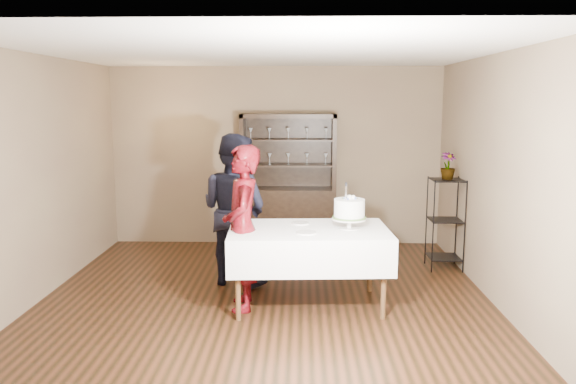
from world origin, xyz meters
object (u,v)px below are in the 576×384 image
plant_etagere (445,220)px  cake_table (309,247)px  man (234,209)px  cake (349,210)px  china_hutch (288,204)px  potted_plant (448,166)px  woman (243,228)px

plant_etagere → cake_table: 2.28m
man → cake: (1.31, -0.74, 0.14)m
china_hutch → potted_plant: bearing=-27.0°
cake → potted_plant: size_ratio=1.44×
woman → plant_etagere: bearing=113.7°
man → cake: 1.51m
woman → potted_plant: (2.50, 1.48, 0.49)m
china_hutch → cake_table: size_ratio=1.15×
china_hutch → cake_table: bearing=-83.5°
cake_table → potted_plant: potted_plant is taller
plant_etagere → china_hutch: bearing=153.2°
cake_table → potted_plant: (1.80, 1.39, 0.71)m
cake_table → cake: size_ratio=3.47×
cake_table → woman: woman is taller
china_hutch → plant_etagere: 2.33m
plant_etagere → potted_plant: bearing=-97.8°
plant_etagere → potted_plant: size_ratio=3.43×
woman → potted_plant: woman is taller
plant_etagere → cake_table: bearing=-142.2°
china_hutch → man: china_hutch is taller
cake → plant_etagere: bearing=45.4°
cake_table → cake: 0.59m
china_hutch → plant_etagere: (2.08, -1.05, -0.01)m
woman → man: bearing=-174.3°
cake_table → cake: cake is taller
man → woman: bearing=132.8°
woman → potted_plant: size_ratio=4.99×
cake_table → potted_plant: 2.39m
cake_table → woman: size_ratio=1.00×
cake_table → man: 1.18m
china_hutch → cake: size_ratio=3.98×
cake_table → woman: 0.74m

